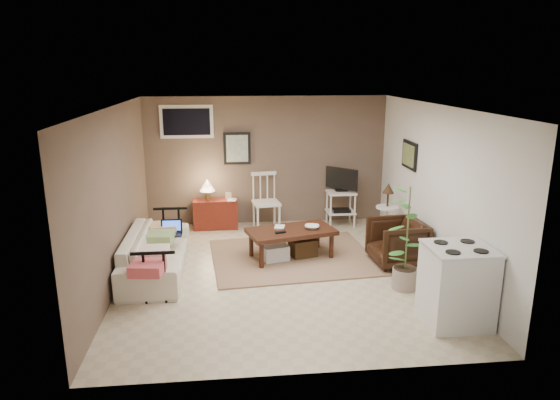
{
  "coord_description": "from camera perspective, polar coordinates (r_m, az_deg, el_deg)",
  "views": [
    {
      "loc": [
        -0.71,
        -6.73,
        2.9
      ],
      "look_at": [
        0.03,
        0.35,
        1.01
      ],
      "focal_mm": 32.0,
      "sensor_mm": 36.0,
      "label": 1
    }
  ],
  "objects": [
    {
      "name": "sofa",
      "position": [
        7.45,
        -14.06,
        -5.12
      ],
      "size": [
        0.6,
        2.07,
        0.81
      ],
      "primitive_type": "imported",
      "rotation": [
        0.0,
        0.0,
        1.57
      ],
      "color": "beige",
      "rests_on": "floor"
    },
    {
      "name": "stove",
      "position": [
        6.18,
        19.54,
        -9.15
      ],
      "size": [
        0.73,
        0.68,
        0.95
      ],
      "color": "silver",
      "rests_on": "floor"
    },
    {
      "name": "red_console",
      "position": [
        9.32,
        -7.44,
        -1.26
      ],
      "size": [
        0.81,
        0.36,
        0.94
      ],
      "color": "maroon",
      "rests_on": "floor"
    },
    {
      "name": "spindle_chair",
      "position": [
        9.19,
        -1.6,
        -0.33
      ],
      "size": [
        0.52,
        0.52,
        1.03
      ],
      "color": "silver",
      "rests_on": "floor"
    },
    {
      "name": "book_table",
      "position": [
        7.8,
        -0.61,
        -2.4
      ],
      "size": [
        0.15,
        0.05,
        0.21
      ],
      "primitive_type": "imported",
      "rotation": [
        0.0,
        0.0,
        -0.21
      ],
      "color": "#3A1A0F",
      "rests_on": "coffee_table"
    },
    {
      "name": "window",
      "position": [
        9.28,
        -10.62,
        8.78
      ],
      "size": [
        0.96,
        0.03,
        0.6
      ],
      "primitive_type": "cube",
      "color": "silver"
    },
    {
      "name": "floor",
      "position": [
        7.36,
        0.07,
        -8.3
      ],
      "size": [
        5.0,
        5.0,
        0.0
      ],
      "primitive_type": "plane",
      "color": "#C1B293",
      "rests_on": "ground"
    },
    {
      "name": "tv_stand",
      "position": [
        9.39,
        7.0,
        0.52
      ],
      "size": [
        0.52,
        0.49,
        1.1
      ],
      "color": "silver",
      "rests_on": "floor"
    },
    {
      "name": "book_console",
      "position": [
        9.15,
        -6.04,
        0.58
      ],
      "size": [
        0.16,
        0.05,
        0.22
      ],
      "primitive_type": "imported",
      "rotation": [
        0.0,
        0.0,
        -0.19
      ],
      "color": "#3A1A0F",
      "rests_on": "red_console"
    },
    {
      "name": "armchair",
      "position": [
        7.73,
        13.22,
        -4.5
      ],
      "size": [
        0.75,
        0.8,
        0.76
      ],
      "primitive_type": "imported",
      "rotation": [
        0.0,
        0.0,
        -1.49
      ],
      "color": "black",
      "rests_on": "floor"
    },
    {
      "name": "art_back",
      "position": [
        9.32,
        -4.92,
        5.9
      ],
      "size": [
        0.5,
        0.03,
        0.6
      ],
      "primitive_type": "cube",
      "color": "black"
    },
    {
      "name": "laptop",
      "position": [
        7.72,
        -12.3,
        -3.36
      ],
      "size": [
        0.32,
        0.23,
        0.22
      ],
      "color": "black",
      "rests_on": "sofa"
    },
    {
      "name": "sofa_end_rails",
      "position": [
        7.46,
        -13.12,
        -5.51
      ],
      "size": [
        0.56,
        2.07,
        0.7
      ],
      "primitive_type": null,
      "color": "black",
      "rests_on": "floor"
    },
    {
      "name": "rug",
      "position": [
        7.91,
        1.45,
        -6.5
      ],
      "size": [
        2.65,
        2.2,
        0.02
      ],
      "primitive_type": "cube",
      "rotation": [
        0.0,
        0.0,
        0.09
      ],
      "color": "#947156",
      "rests_on": "floor"
    },
    {
      "name": "art_right",
      "position": [
        8.43,
        14.58,
        5.0
      ],
      "size": [
        0.03,
        0.6,
        0.45
      ],
      "primitive_type": "cube",
      "color": "black"
    },
    {
      "name": "bowl",
      "position": [
        7.75,
        3.69,
        -2.51
      ],
      "size": [
        0.23,
        0.11,
        0.22
      ],
      "primitive_type": "imported",
      "rotation": [
        0.0,
        0.0,
        -0.24
      ],
      "color": "#3A1A0F",
      "rests_on": "coffee_table"
    },
    {
      "name": "side_table",
      "position": [
        8.65,
        12.17,
        -0.62
      ],
      "size": [
        0.38,
        0.38,
        1.02
      ],
      "color": "silver",
      "rests_on": "floor"
    },
    {
      "name": "sofa_pillows",
      "position": [
        7.19,
        -13.96,
        -5.07
      ],
      "size": [
        0.4,
        1.97,
        0.14
      ],
      "primitive_type": null,
      "color": "beige",
      "rests_on": "sofa"
    },
    {
      "name": "coffee_table",
      "position": [
        7.79,
        1.22,
        -4.75
      ],
      "size": [
        1.45,
        0.99,
        0.5
      ],
      "color": "#3A1A0F",
      "rests_on": "floor"
    },
    {
      "name": "potted_plant",
      "position": [
        6.79,
        14.34,
        -3.86
      ],
      "size": [
        0.36,
        0.36,
        1.44
      ],
      "color": "gray",
      "rests_on": "floor"
    }
  ]
}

